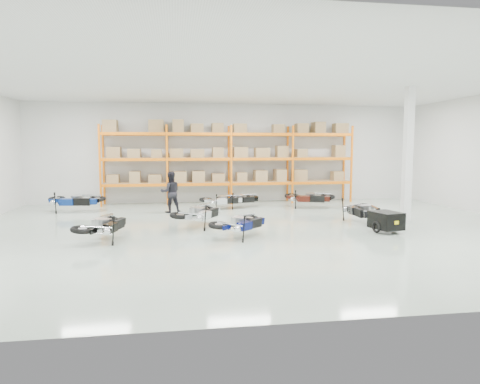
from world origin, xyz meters
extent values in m
plane|color=#AEC2B2|center=(0.00, 0.00, 0.00)|extent=(18.00, 18.00, 0.00)
plane|color=white|center=(0.00, 0.00, 4.50)|extent=(18.00, 18.00, 0.00)
plane|color=silver|center=(0.00, 7.00, 2.25)|extent=(18.00, 0.00, 18.00)
plane|color=silver|center=(0.00, -7.00, 2.25)|extent=(18.00, 0.00, 18.00)
cube|color=orange|center=(-5.60, 6.00, 1.75)|extent=(0.08, 0.08, 3.50)
cube|color=orange|center=(-5.60, 6.90, 1.75)|extent=(0.08, 0.08, 3.50)
cube|color=orange|center=(-2.80, 6.00, 1.75)|extent=(0.08, 0.08, 3.50)
cube|color=orange|center=(-2.80, 6.90, 1.75)|extent=(0.08, 0.08, 3.50)
cube|color=orange|center=(0.00, 6.00, 1.75)|extent=(0.08, 0.08, 3.50)
cube|color=orange|center=(0.00, 6.90, 1.75)|extent=(0.08, 0.08, 3.50)
cube|color=orange|center=(2.80, 6.00, 1.75)|extent=(0.08, 0.08, 3.50)
cube|color=orange|center=(2.80, 6.90, 1.75)|extent=(0.08, 0.08, 3.50)
cube|color=orange|center=(5.60, 6.00, 1.75)|extent=(0.08, 0.08, 3.50)
cube|color=orange|center=(5.60, 6.90, 1.75)|extent=(0.08, 0.08, 3.50)
cube|color=orange|center=(-4.20, 6.00, 0.90)|extent=(2.70, 0.08, 0.12)
cube|color=orange|center=(-4.20, 6.90, 0.90)|extent=(2.70, 0.08, 0.12)
cube|color=#9C7F50|center=(-4.20, 6.45, 0.97)|extent=(2.68, 0.88, 0.02)
cube|color=#9C7F50|center=(-4.20, 6.45, 1.20)|extent=(2.40, 0.70, 0.44)
cube|color=orange|center=(-1.40, 6.00, 0.90)|extent=(2.70, 0.08, 0.12)
cube|color=orange|center=(-1.40, 6.90, 0.90)|extent=(2.70, 0.08, 0.12)
cube|color=#9C7F50|center=(-1.40, 6.45, 0.97)|extent=(2.68, 0.88, 0.02)
cube|color=#9C7F50|center=(-1.40, 6.45, 1.20)|extent=(2.40, 0.70, 0.44)
cube|color=orange|center=(1.40, 6.00, 0.90)|extent=(2.70, 0.08, 0.12)
cube|color=orange|center=(1.40, 6.90, 0.90)|extent=(2.70, 0.08, 0.12)
cube|color=#9C7F50|center=(1.40, 6.45, 0.97)|extent=(2.68, 0.88, 0.02)
cube|color=#9C7F50|center=(1.40, 6.45, 1.20)|extent=(2.40, 0.70, 0.44)
cube|color=orange|center=(4.20, 6.00, 0.90)|extent=(2.70, 0.08, 0.12)
cube|color=orange|center=(4.20, 6.90, 0.90)|extent=(2.70, 0.08, 0.12)
cube|color=#9C7F50|center=(4.20, 6.45, 0.97)|extent=(2.68, 0.88, 0.02)
cube|color=#9C7F50|center=(4.20, 6.45, 1.20)|extent=(2.40, 0.70, 0.44)
cube|color=orange|center=(-4.20, 6.00, 2.00)|extent=(2.70, 0.08, 0.12)
cube|color=orange|center=(-4.20, 6.90, 2.00)|extent=(2.70, 0.08, 0.12)
cube|color=#9C7F50|center=(-4.20, 6.45, 2.07)|extent=(2.68, 0.88, 0.02)
cube|color=#9C7F50|center=(-4.20, 6.45, 2.30)|extent=(2.40, 0.70, 0.44)
cube|color=orange|center=(-1.40, 6.00, 2.00)|extent=(2.70, 0.08, 0.12)
cube|color=orange|center=(-1.40, 6.90, 2.00)|extent=(2.70, 0.08, 0.12)
cube|color=#9C7F50|center=(-1.40, 6.45, 2.07)|extent=(2.68, 0.88, 0.02)
cube|color=#9C7F50|center=(-1.40, 6.45, 2.30)|extent=(2.40, 0.70, 0.44)
cube|color=orange|center=(1.40, 6.00, 2.00)|extent=(2.70, 0.08, 0.12)
cube|color=orange|center=(1.40, 6.90, 2.00)|extent=(2.70, 0.08, 0.12)
cube|color=#9C7F50|center=(1.40, 6.45, 2.07)|extent=(2.68, 0.88, 0.02)
cube|color=#9C7F50|center=(1.40, 6.45, 2.30)|extent=(2.40, 0.70, 0.44)
cube|color=orange|center=(4.20, 6.00, 2.00)|extent=(2.70, 0.08, 0.12)
cube|color=orange|center=(4.20, 6.90, 2.00)|extent=(2.70, 0.08, 0.12)
cube|color=#9C7F50|center=(4.20, 6.45, 2.07)|extent=(2.68, 0.88, 0.02)
cube|color=#9C7F50|center=(4.20, 6.45, 2.30)|extent=(2.40, 0.70, 0.44)
cube|color=orange|center=(-4.20, 6.00, 3.10)|extent=(2.70, 0.08, 0.12)
cube|color=orange|center=(-4.20, 6.90, 3.10)|extent=(2.70, 0.08, 0.12)
cube|color=#9C7F50|center=(-4.20, 6.45, 3.17)|extent=(2.68, 0.88, 0.02)
cube|color=#9C7F50|center=(-4.20, 6.45, 3.40)|extent=(2.40, 0.70, 0.44)
cube|color=orange|center=(-1.40, 6.00, 3.10)|extent=(2.70, 0.08, 0.12)
cube|color=orange|center=(-1.40, 6.90, 3.10)|extent=(2.70, 0.08, 0.12)
cube|color=#9C7F50|center=(-1.40, 6.45, 3.17)|extent=(2.68, 0.88, 0.02)
cube|color=#9C7F50|center=(-1.40, 6.45, 3.40)|extent=(2.40, 0.70, 0.44)
cube|color=orange|center=(1.40, 6.00, 3.10)|extent=(2.70, 0.08, 0.12)
cube|color=orange|center=(1.40, 6.90, 3.10)|extent=(2.70, 0.08, 0.12)
cube|color=#9C7F50|center=(1.40, 6.45, 3.17)|extent=(2.68, 0.88, 0.02)
cube|color=#9C7F50|center=(1.40, 6.45, 3.40)|extent=(2.40, 0.70, 0.44)
cube|color=orange|center=(4.20, 6.00, 3.10)|extent=(2.70, 0.08, 0.12)
cube|color=orange|center=(4.20, 6.90, 3.10)|extent=(2.70, 0.08, 0.12)
cube|color=#9C7F50|center=(4.20, 6.45, 3.17)|extent=(2.68, 0.88, 0.02)
cube|color=#9C7F50|center=(4.20, 6.45, 3.40)|extent=(2.40, 0.70, 0.44)
cube|color=white|center=(5.20, 0.50, 2.25)|extent=(0.25, 0.25, 4.50)
cube|color=black|center=(3.72, -1.00, 0.37)|extent=(0.87, 1.01, 0.51)
cube|color=yellow|center=(3.72, -1.44, 0.37)|extent=(0.15, 0.05, 0.10)
torus|color=black|center=(3.37, -1.00, 0.18)|extent=(0.07, 0.35, 0.35)
torus|color=black|center=(4.07, -1.00, 0.18)|extent=(0.07, 0.35, 0.35)
cylinder|color=black|center=(3.72, -0.40, 0.42)|extent=(0.23, 0.82, 0.04)
imported|color=black|center=(-2.65, 3.92, 0.80)|extent=(0.87, 0.73, 1.59)
camera|label=1|loc=(-2.45, -12.75, 2.53)|focal=32.00mm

